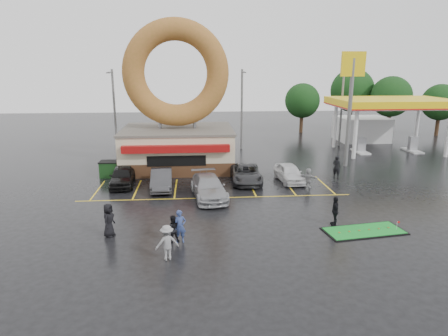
{
  "coord_description": "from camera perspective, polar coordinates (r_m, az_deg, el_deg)",
  "views": [
    {
      "loc": [
        -1.53,
        -24.18,
        9.33
      ],
      "look_at": [
        0.63,
        3.54,
        2.2
      ],
      "focal_mm": 32.0,
      "sensor_mm": 36.0,
      "label": 1
    }
  ],
  "objects": [
    {
      "name": "tree_far_b",
      "position": [
        62.21,
        28.51,
        8.24
      ],
      "size": [
        4.9,
        4.9,
        7.0
      ],
      "color": "#332114",
      "rests_on": "ground"
    },
    {
      "name": "car_black",
      "position": [
        32.93,
        -14.33,
        -1.13
      ],
      "size": [
        2.14,
        4.67,
        1.55
      ],
      "primitive_type": "imported",
      "rotation": [
        0.0,
        0.0,
        0.07
      ],
      "color": "black",
      "rests_on": "ground"
    },
    {
      "name": "tree_far_a",
      "position": [
        60.91,
        22.76,
        9.38
      ],
      "size": [
        5.6,
        5.6,
        8.0
      ],
      "color": "#332114",
      "rests_on": "ground"
    },
    {
      "name": "person_cameraman",
      "position": [
        24.99,
        15.57,
        -5.91
      ],
      "size": [
        0.58,
        1.09,
        1.77
      ],
      "primitive_type": "imported",
      "rotation": [
        0.0,
        0.0,
        -1.72
      ],
      "color": "black",
      "rests_on": "ground"
    },
    {
      "name": "car_dgrey",
      "position": [
        31.47,
        -8.91,
        -1.61
      ],
      "size": [
        1.81,
        4.65,
        1.51
      ],
      "primitive_type": "imported",
      "rotation": [
        0.0,
        0.0,
        0.05
      ],
      "color": "#323235",
      "rests_on": "ground"
    },
    {
      "name": "person_blackjkt",
      "position": [
        22.0,
        -7.38,
        -8.62
      ],
      "size": [
        0.87,
        0.75,
        1.55
      ],
      "primitive_type": "imported",
      "rotation": [
        0.0,
        0.0,
        3.38
      ],
      "color": "black",
      "rests_on": "ground"
    },
    {
      "name": "dumpster",
      "position": [
        35.83,
        -15.81,
        -0.19
      ],
      "size": [
        1.85,
        1.27,
        1.3
      ],
      "primitive_type": "cube",
      "rotation": [
        0.0,
        0.0,
        -0.04
      ],
      "color": "#163B16",
      "rests_on": "ground"
    },
    {
      "name": "car_white",
      "position": [
        33.46,
        9.3,
        -0.68
      ],
      "size": [
        2.08,
        4.47,
        1.48
      ],
      "primitive_type": "imported",
      "rotation": [
        0.0,
        0.0,
        0.08
      ],
      "color": "silver",
      "rests_on": "ground"
    },
    {
      "name": "shell_sign",
      "position": [
        39.04,
        17.74,
        10.85
      ],
      "size": [
        2.2,
        0.36,
        10.6
      ],
      "color": "slate",
      "rests_on": "ground"
    },
    {
      "name": "ground",
      "position": [
        25.96,
        -0.78,
        -6.68
      ],
      "size": [
        120.0,
        120.0,
        0.0
      ],
      "primitive_type": "plane",
      "color": "black",
      "rests_on": "ground"
    },
    {
      "name": "putting_green",
      "position": [
        24.82,
        19.38,
        -8.47
      ],
      "size": [
        4.9,
        2.67,
        0.58
      ],
      "color": "black",
      "rests_on": "ground"
    },
    {
      "name": "person_hoodie",
      "position": [
        20.13,
        -8.13,
        -10.51
      ],
      "size": [
        1.3,
        0.95,
        1.81
      ],
      "primitive_type": "imported",
      "rotation": [
        0.0,
        0.0,
        3.4
      ],
      "color": "gray",
      "rests_on": "ground"
    },
    {
      "name": "person_bystander",
      "position": [
        23.42,
        -16.15,
        -7.16
      ],
      "size": [
        0.82,
        1.06,
        1.92
      ],
      "primitive_type": "imported",
      "rotation": [
        0.0,
        0.0,
        1.32
      ],
      "color": "black",
      "rests_on": "ground"
    },
    {
      "name": "tree_far_c",
      "position": [
        62.85,
        17.86,
        10.52
      ],
      "size": [
        6.3,
        6.3,
        9.0
      ],
      "color": "#332114",
      "rests_on": "ground"
    },
    {
      "name": "person_blue",
      "position": [
        21.91,
        -6.3,
        -8.3
      ],
      "size": [
        0.73,
        0.54,
        1.82
      ],
      "primitive_type": "imported",
      "rotation": [
        0.0,
        0.0,
        0.17
      ],
      "color": "navy",
      "rests_on": "ground"
    },
    {
      "name": "streetlight_mid",
      "position": [
        45.66,
        2.56,
        8.65
      ],
      "size": [
        0.4,
        2.21,
        9.0
      ],
      "color": "slate",
      "rests_on": "ground"
    },
    {
      "name": "person_walker_near",
      "position": [
        32.01,
        11.96,
        -1.4
      ],
      "size": [
        1.43,
        1.3,
        1.59
      ],
      "primitive_type": "imported",
      "rotation": [
        0.0,
        0.0,
        2.45
      ],
      "color": "gray",
      "rests_on": "ground"
    },
    {
      "name": "streetlight_right",
      "position": [
        49.53,
        16.49,
        8.53
      ],
      "size": [
        0.4,
        2.21,
        9.0
      ],
      "color": "slate",
      "rests_on": "ground"
    },
    {
      "name": "tree_far_d",
      "position": [
        58.48,
        11.12,
        9.41
      ],
      "size": [
        4.9,
        4.9,
        7.0
      ],
      "color": "#332114",
      "rests_on": "ground"
    },
    {
      "name": "gas_station",
      "position": [
        50.31,
        21.09,
        7.0
      ],
      "size": [
        12.3,
        13.65,
        5.9
      ],
      "color": "silver",
      "rests_on": "ground"
    },
    {
      "name": "streetlight_left",
      "position": [
        45.13,
        -15.39,
        8.09
      ],
      "size": [
        0.4,
        2.21,
        9.0
      ],
      "color": "slate",
      "rests_on": "ground"
    },
    {
      "name": "donut_shop",
      "position": [
        37.5,
        -6.7,
        6.83
      ],
      "size": [
        10.2,
        8.7,
        13.5
      ],
      "color": "#472B19",
      "rests_on": "ground"
    },
    {
      "name": "car_grey",
      "position": [
        32.88,
        3.16,
        -0.82
      ],
      "size": [
        2.58,
        5.27,
        1.44
      ],
      "primitive_type": "imported",
      "rotation": [
        0.0,
        0.0,
        -0.04
      ],
      "color": "#2D2D2F",
      "rests_on": "ground"
    },
    {
      "name": "car_silver",
      "position": [
        28.98,
        -2.22,
        -2.76
      ],
      "size": [
        2.88,
        5.69,
        1.58
      ],
      "primitive_type": "imported",
      "rotation": [
        0.0,
        0.0,
        0.12
      ],
      "color": "#99999E",
      "rests_on": "ground"
    },
    {
      "name": "person_walker_far",
      "position": [
        35.37,
        15.79,
        0.15
      ],
      "size": [
        0.84,
        0.8,
        1.93
      ],
      "primitive_type": "imported",
      "rotation": [
        0.0,
        0.0,
        2.46
      ],
      "color": "black",
      "rests_on": "ground"
    }
  ]
}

